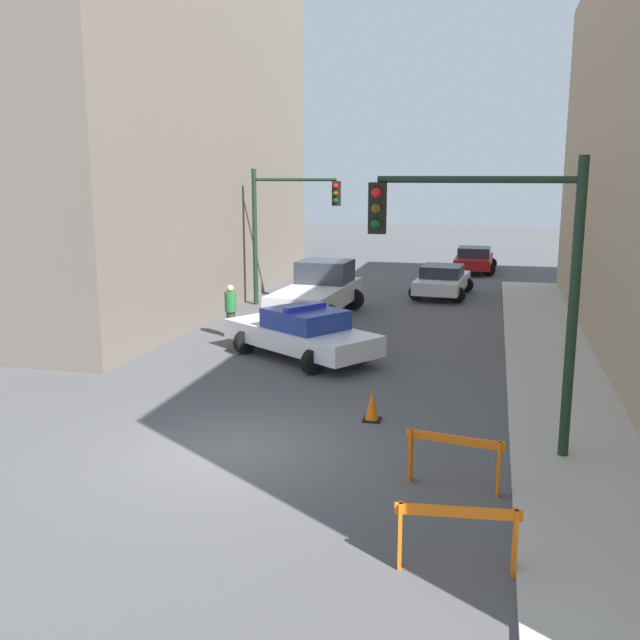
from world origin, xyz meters
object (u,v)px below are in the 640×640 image
(white_truck, at_px, (318,291))
(parked_car_near, at_px, (442,280))
(traffic_light_near, at_px, (505,262))
(police_car, at_px, (302,333))
(traffic_cone, at_px, (372,406))
(barrier_front, at_px, (457,527))
(parked_car_mid, at_px, (474,259))
(barrier_mid, at_px, (454,452))
(traffic_light_far, at_px, (282,217))
(pedestrian_crossing, at_px, (231,310))

(white_truck, relative_size, parked_car_near, 1.24)
(traffic_light_near, xyz_separation_m, police_car, (-5.21, 5.87, -2.81))
(traffic_light_near, height_order, traffic_cone, traffic_light_near)
(parked_car_near, distance_m, barrier_front, 21.25)
(parked_car_mid, xyz_separation_m, barrier_mid, (0.47, -26.54, -0.06))
(barrier_front, distance_m, barrier_mid, 2.52)
(traffic_light_far, xyz_separation_m, police_car, (2.82, -7.61, -2.67))
(parked_car_near, height_order, barrier_mid, parked_car_near)
(traffic_light_near, relative_size, barrier_mid, 3.28)
(parked_car_near, bearing_deg, police_car, -100.36)
(traffic_light_near, distance_m, barrier_front, 5.05)
(traffic_light_far, height_order, traffic_cone, traffic_light_far)
(traffic_light_near, relative_size, parked_car_mid, 1.20)
(pedestrian_crossing, bearing_deg, parked_car_near, 59.00)
(traffic_cone, bearing_deg, police_car, 120.88)
(parked_car_mid, bearing_deg, traffic_light_near, -85.96)
(police_car, distance_m, parked_car_near, 11.61)
(barrier_front, relative_size, traffic_cone, 2.43)
(parked_car_near, bearing_deg, parked_car_mid, 87.07)
(barrier_mid, height_order, traffic_cone, barrier_mid)
(barrier_mid, bearing_deg, pedestrian_crossing, 128.04)
(traffic_light_near, relative_size, traffic_light_far, 1.00)
(white_truck, xyz_separation_m, pedestrian_crossing, (-1.81, -4.01, -0.04))
(traffic_light_near, distance_m, white_truck, 13.63)
(white_truck, bearing_deg, parked_car_near, 56.17)
(traffic_light_near, xyz_separation_m, traffic_light_far, (-8.03, 13.48, -0.13))
(traffic_light_near, height_order, barrier_front, traffic_light_near)
(traffic_light_far, distance_m, white_truck, 3.49)
(police_car, distance_m, barrier_mid, 8.73)
(police_car, height_order, parked_car_mid, police_car)
(parked_car_mid, bearing_deg, traffic_light_far, -119.55)
(parked_car_mid, distance_m, barrier_front, 29.07)
(white_truck, relative_size, pedestrian_crossing, 3.32)
(traffic_light_far, relative_size, barrier_front, 3.26)
(police_car, relative_size, barrier_mid, 3.11)
(barrier_mid, relative_size, traffic_cone, 2.42)
(police_car, distance_m, white_truck, 6.06)
(traffic_light_near, xyz_separation_m, parked_car_mid, (-1.13, 24.96, -2.86))
(parked_car_near, bearing_deg, white_truck, -122.83)
(traffic_light_near, distance_m, traffic_cone, 4.26)
(barrier_front, bearing_deg, parked_car_mid, 91.29)
(traffic_light_near, bearing_deg, parked_car_mid, 92.60)
(barrier_front, bearing_deg, pedestrian_crossing, 122.33)
(traffic_light_far, relative_size, pedestrian_crossing, 3.13)
(barrier_front, xyz_separation_m, barrier_mid, (-0.18, 2.52, 0.00))
(traffic_light_far, xyz_separation_m, white_truck, (1.81, -1.64, -2.49))
(police_car, xyz_separation_m, pedestrian_crossing, (-2.82, 1.96, 0.14))
(pedestrian_crossing, bearing_deg, traffic_cone, -48.36)
(parked_car_near, relative_size, barrier_mid, 2.80)
(police_car, bearing_deg, pedestrian_crossing, 89.19)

